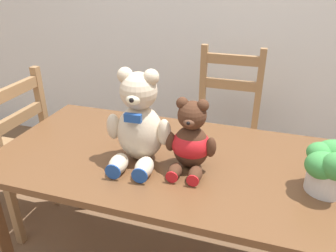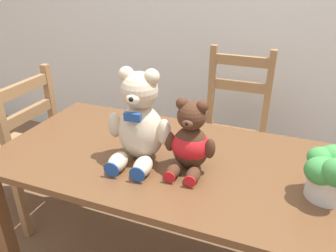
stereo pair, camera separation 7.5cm
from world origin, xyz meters
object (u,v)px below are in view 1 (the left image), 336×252
at_px(teddy_bear_left, 139,123).
at_px(potted_plant, 329,166).
at_px(wooden_chair_behind, 224,133).
at_px(teddy_bear_right, 191,141).
at_px(wooden_chair_side, 11,156).

xyz_separation_m(teddy_bear_left, potted_plant, (0.72, 0.00, -0.06)).
distance_m(teddy_bear_left, potted_plant, 0.72).
relative_size(wooden_chair_behind, teddy_bear_right, 3.42).
relative_size(wooden_chair_behind, teddy_bear_left, 2.58).
distance_m(wooden_chair_behind, teddy_bear_right, 0.86).
xyz_separation_m(wooden_chair_behind, potted_plant, (0.47, -0.79, 0.33)).
height_order(teddy_bear_right, potted_plant, teddy_bear_right).
bearing_deg(wooden_chair_side, teddy_bear_right, -98.99).
height_order(teddy_bear_left, potted_plant, teddy_bear_left).
relative_size(wooden_chair_behind, potted_plant, 5.36).
bearing_deg(teddy_bear_right, potted_plant, 178.40).
bearing_deg(wooden_chair_behind, teddy_bear_right, 87.57).
bearing_deg(wooden_chair_behind, potted_plant, 120.76).
bearing_deg(wooden_chair_behind, wooden_chair_side, 27.85).
bearing_deg(potted_plant, wooden_chair_behind, 120.76).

